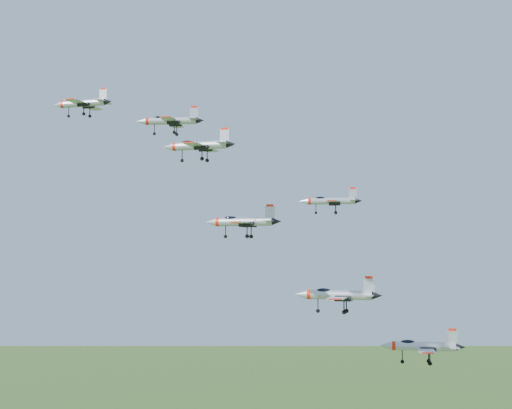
{
  "coord_description": "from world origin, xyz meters",
  "views": [
    {
      "loc": [
        15.94,
        -109.44,
        131.74
      ],
      "look_at": [
        8.59,
        0.7,
        139.13
      ],
      "focal_mm": 50.0,
      "sensor_mm": 36.0,
      "label": 1
    }
  ],
  "objects": [
    {
      "name": "jet_left_low",
      "position": [
        20.28,
        8.96,
        140.23
      ],
      "size": [
        10.54,
        8.71,
        2.82
      ],
      "rotation": [
        0.0,
        0.0,
        -0.06
      ],
      "color": "#B5BAC3"
    },
    {
      "name": "jet_left_high",
      "position": [
        -5.74,
        3.63,
        153.02
      ],
      "size": [
        11.2,
        9.21,
        3.0
      ],
      "rotation": [
        0.0,
        0.0,
        -0.02
      ],
      "color": "#B5BAC3"
    },
    {
      "name": "jet_lead",
      "position": [
        -21.54,
        7.49,
        156.93
      ],
      "size": [
        11.14,
        9.39,
        3.0
      ],
      "rotation": [
        0.0,
        0.0,
        -0.22
      ],
      "color": "#B5BAC3"
    },
    {
      "name": "jet_extra",
      "position": [
        34.91,
        9.1,
        116.49
      ],
      "size": [
        13.85,
        11.48,
        3.7
      ],
      "rotation": [
        0.0,
        0.0,
        -0.09
      ],
      "color": "#B5BAC3"
    },
    {
      "name": "jet_trail",
      "position": [
        20.89,
        -1.16,
        125.35
      ],
      "size": [
        13.3,
        11.2,
        3.58
      ],
      "rotation": [
        0.0,
        0.0,
        -0.21
      ],
      "color": "#B5BAC3"
    },
    {
      "name": "jet_right_high",
      "position": [
        1.88,
        -15.77,
        145.98
      ],
      "size": [
        10.37,
        8.76,
        2.8
      ],
      "rotation": [
        0.0,
        0.0,
        -0.23
      ],
      "color": "#B5BAC3"
    },
    {
      "name": "jet_right_low",
      "position": [
        7.05,
        -6.98,
        136.14
      ],
      "size": [
        11.47,
        9.66,
        3.08
      ],
      "rotation": [
        0.0,
        0.0,
        -0.21
      ],
      "color": "#B5BAC3"
    }
  ]
}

